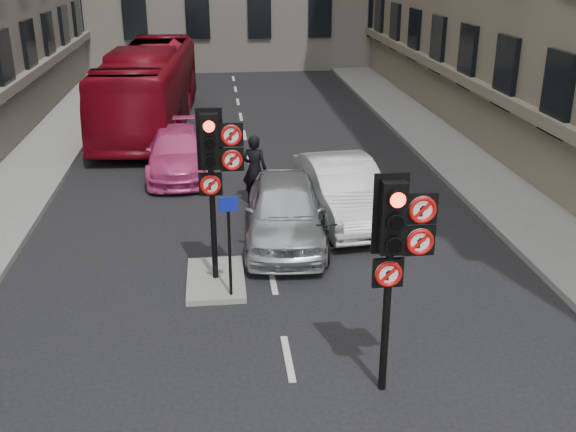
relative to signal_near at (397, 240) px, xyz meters
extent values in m
cube|color=gray|center=(-8.69, 11.01, -2.50)|extent=(3.00, 50.00, 0.16)
cube|color=gray|center=(5.71, 11.01, -2.50)|extent=(3.00, 50.00, 0.16)
cube|color=gray|center=(-2.69, 4.01, -2.52)|extent=(1.20, 2.00, 0.12)
cylinder|color=black|center=(-0.09, 0.01, -1.38)|extent=(0.12, 0.12, 2.40)
cube|color=black|center=(-0.09, 0.01, 0.37)|extent=(0.36, 0.28, 1.10)
cube|color=black|center=(-0.09, 0.14, 0.37)|extent=(0.52, 0.03, 1.25)
cylinder|color=#FF1407|center=(-0.09, -0.24, 0.72)|extent=(0.22, 0.01, 0.22)
cylinder|color=black|center=(-0.09, -0.24, 0.37)|extent=(0.22, 0.01, 0.22)
cylinder|color=black|center=(-0.09, -0.24, 0.02)|extent=(0.22, 0.01, 0.22)
cube|color=black|center=(0.33, -0.01, 0.49)|extent=(0.47, 0.05, 0.47)
cylinder|color=white|center=(0.33, -0.05, 0.49)|extent=(0.41, 0.02, 0.41)
torus|color=#BF0C0A|center=(0.33, -0.07, 0.49)|extent=(0.41, 0.06, 0.41)
cube|color=#BF0C0A|center=(0.33, -0.07, 0.49)|extent=(0.25, 0.01, 0.25)
cube|color=black|center=(0.33, -0.01, -0.01)|extent=(0.47, 0.05, 0.47)
cylinder|color=white|center=(0.33, -0.05, -0.01)|extent=(0.41, 0.02, 0.41)
torus|color=#BF0C0A|center=(0.33, -0.07, -0.01)|extent=(0.41, 0.06, 0.41)
cube|color=#BF0C0A|center=(0.33, -0.07, -0.01)|extent=(0.25, 0.01, 0.25)
cube|color=black|center=(-0.11, -0.01, -0.51)|extent=(0.47, 0.05, 0.47)
cylinder|color=white|center=(-0.11, -0.05, -0.51)|extent=(0.41, 0.02, 0.41)
torus|color=#BF0C0A|center=(-0.11, -0.07, -0.51)|extent=(0.41, 0.06, 0.41)
cube|color=#BF0C0A|center=(-0.11, -0.07, -0.51)|extent=(0.25, 0.01, 0.25)
cylinder|color=black|center=(-2.69, 4.01, -1.26)|extent=(0.12, 0.12, 2.40)
cube|color=black|center=(-2.69, 4.01, 0.49)|extent=(0.36, 0.28, 1.10)
cube|color=black|center=(-2.69, 4.14, 0.49)|extent=(0.52, 0.03, 1.25)
cylinder|color=#FF1407|center=(-2.69, 3.76, 0.84)|extent=(0.22, 0.02, 0.22)
cylinder|color=black|center=(-2.69, 3.76, 0.49)|extent=(0.22, 0.02, 0.22)
cylinder|color=black|center=(-2.69, 3.76, 0.14)|extent=(0.22, 0.02, 0.22)
cube|color=black|center=(-2.27, 3.99, 0.61)|extent=(0.47, 0.05, 0.47)
cylinder|color=white|center=(-2.27, 3.95, 0.61)|extent=(0.41, 0.02, 0.41)
torus|color=#BF0C0A|center=(-2.27, 3.93, 0.61)|extent=(0.41, 0.06, 0.41)
cube|color=#BF0C0A|center=(-2.27, 3.93, 0.61)|extent=(0.25, 0.02, 0.25)
cube|color=black|center=(-2.27, 3.99, 0.11)|extent=(0.47, 0.05, 0.47)
cylinder|color=white|center=(-2.27, 3.95, 0.11)|extent=(0.41, 0.02, 0.41)
torus|color=#BF0C0A|center=(-2.27, 3.93, 0.11)|extent=(0.41, 0.06, 0.41)
cube|color=#BF0C0A|center=(-2.27, 3.93, 0.11)|extent=(0.25, 0.02, 0.25)
cube|color=black|center=(-2.71, 3.99, -0.39)|extent=(0.47, 0.05, 0.47)
cylinder|color=white|center=(-2.71, 3.95, -0.39)|extent=(0.41, 0.02, 0.41)
torus|color=#BF0C0A|center=(-2.71, 3.93, -0.39)|extent=(0.41, 0.06, 0.41)
cube|color=#BF0C0A|center=(-2.71, 3.93, -0.39)|extent=(0.25, 0.02, 0.25)
imported|color=#A8ABB0|center=(-1.01, 6.01, -1.81)|extent=(2.24, 4.71, 1.55)
imported|color=silver|center=(0.62, 7.31, -1.81)|extent=(2.11, 4.84, 1.55)
imported|color=#DB408B|center=(-3.76, 11.63, -1.91)|extent=(2.12, 4.73, 1.35)
imported|color=maroon|center=(-5.05, 17.67, -1.02)|extent=(3.34, 11.33, 3.12)
imported|color=black|center=(-0.21, 5.01, -2.08)|extent=(0.53, 1.68, 1.00)
imported|color=black|center=(-1.56, 8.67, -1.62)|extent=(0.82, 0.68, 1.93)
cylinder|color=black|center=(-2.39, 3.21, -1.44)|extent=(0.06, 0.06, 2.05)
cube|color=#0E1C9A|center=(-2.39, 3.16, -0.52)|extent=(0.36, 0.08, 0.29)
camera|label=1|loc=(-2.57, -8.77, 3.96)|focal=42.00mm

